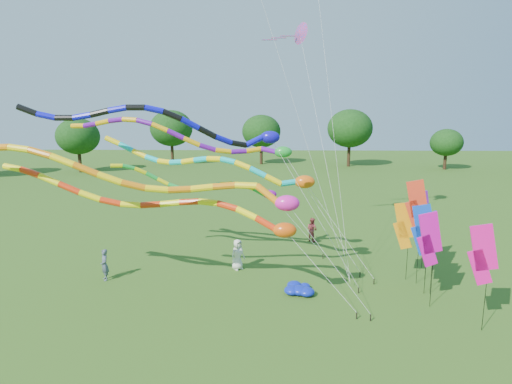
{
  "coord_description": "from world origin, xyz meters",
  "views": [
    {
      "loc": [
        -1.53,
        -15.85,
        8.54
      ],
      "look_at": [
        -2.11,
        3.95,
        4.8
      ],
      "focal_mm": 30.0,
      "sensor_mm": 36.0,
      "label": 1
    }
  ],
  "objects_px": {
    "person_b": "(105,265)",
    "tube_kite_red": "(176,206)",
    "tube_kite_orange": "(167,181)",
    "person_a": "(238,254)",
    "blue_nylon_heap": "(301,290)",
    "person_c": "(312,229)"
  },
  "relations": [
    {
      "from": "tube_kite_orange",
      "to": "person_c",
      "type": "distance_m",
      "value": 13.47
    },
    {
      "from": "person_b",
      "to": "person_c",
      "type": "distance_m",
      "value": 13.33
    },
    {
      "from": "tube_kite_orange",
      "to": "blue_nylon_heap",
      "type": "height_order",
      "value": "tube_kite_orange"
    },
    {
      "from": "tube_kite_red",
      "to": "person_c",
      "type": "height_order",
      "value": "tube_kite_red"
    },
    {
      "from": "blue_nylon_heap",
      "to": "person_b",
      "type": "relative_size",
      "value": 0.84
    },
    {
      "from": "person_b",
      "to": "tube_kite_red",
      "type": "bearing_deg",
      "value": 27.94
    },
    {
      "from": "blue_nylon_heap",
      "to": "person_b",
      "type": "bearing_deg",
      "value": 172.56
    },
    {
      "from": "person_a",
      "to": "person_c",
      "type": "xyz_separation_m",
      "value": [
        4.59,
        5.36,
        -0.05
      ]
    },
    {
      "from": "person_c",
      "to": "person_a",
      "type": "bearing_deg",
      "value": 97.92
    },
    {
      "from": "tube_kite_red",
      "to": "person_a",
      "type": "bearing_deg",
      "value": 70.08
    },
    {
      "from": "tube_kite_orange",
      "to": "person_b",
      "type": "relative_size",
      "value": 10.19
    },
    {
      "from": "tube_kite_red",
      "to": "person_c",
      "type": "bearing_deg",
      "value": 64.27
    },
    {
      "from": "tube_kite_red",
      "to": "person_b",
      "type": "relative_size",
      "value": 9.6
    },
    {
      "from": "person_a",
      "to": "person_b",
      "type": "height_order",
      "value": "person_a"
    },
    {
      "from": "person_a",
      "to": "blue_nylon_heap",
      "type": "bearing_deg",
      "value": -82.75
    },
    {
      "from": "person_b",
      "to": "blue_nylon_heap",
      "type": "bearing_deg",
      "value": 48.79
    },
    {
      "from": "tube_kite_red",
      "to": "blue_nylon_heap",
      "type": "relative_size",
      "value": 11.41
    },
    {
      "from": "person_a",
      "to": "tube_kite_orange",
      "type": "bearing_deg",
      "value": -157.12
    },
    {
      "from": "blue_nylon_heap",
      "to": "person_a",
      "type": "bearing_deg",
      "value": 137.27
    },
    {
      "from": "blue_nylon_heap",
      "to": "person_a",
      "type": "relative_size",
      "value": 0.81
    },
    {
      "from": "tube_kite_orange",
      "to": "person_b",
      "type": "xyz_separation_m",
      "value": [
        -4.17,
        3.26,
        -4.88
      ]
    },
    {
      "from": "tube_kite_orange",
      "to": "person_c",
      "type": "xyz_separation_m",
      "value": [
        7.13,
        10.33,
        -4.9
      ]
    }
  ]
}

